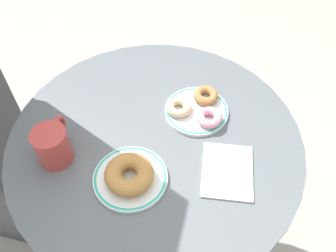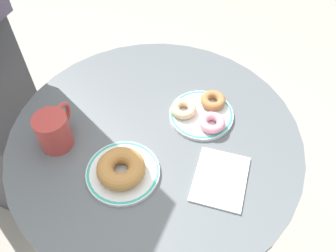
{
  "view_description": "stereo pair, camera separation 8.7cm",
  "coord_description": "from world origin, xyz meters",
  "views": [
    {
      "loc": [
        -0.46,
        -0.28,
        1.47
      ],
      "look_at": [
        0.02,
        -0.03,
        0.79
      ],
      "focal_mm": 38.79,
      "sensor_mm": 36.0,
      "label": 1
    },
    {
      "loc": [
        -0.42,
        -0.35,
        1.47
      ],
      "look_at": [
        0.02,
        -0.03,
        0.79
      ],
      "focal_mm": 38.79,
      "sensor_mm": 36.0,
      "label": 2
    }
  ],
  "objects": [
    {
      "name": "paper_napkin",
      "position": [
        -0.01,
        -0.19,
        0.75
      ],
      "size": [
        0.18,
        0.16,
        0.01
      ],
      "primitive_type": "cube",
      "rotation": [
        0.0,
        0.0,
        0.36
      ],
      "color": "white",
      "rests_on": "cafe_table"
    },
    {
      "name": "donut_old_fashioned",
      "position": [
        -0.13,
        -0.01,
        0.78
      ],
      "size": [
        0.15,
        0.15,
        0.04
      ],
      "primitive_type": "torus",
      "rotation": [
        0.0,
        0.0,
        1.04
      ],
      "color": "#BC7F42",
      "rests_on": "plate_left"
    },
    {
      "name": "donut_cinnamon",
      "position": [
        0.17,
        -0.06,
        0.77
      ],
      "size": [
        0.08,
        0.08,
        0.02
      ],
      "primitive_type": "torus",
      "rotation": [
        0.0,
        0.0,
        6.04
      ],
      "color": "#A36B3D",
      "rests_on": "plate_right"
    },
    {
      "name": "coffee_mug",
      "position": [
        -0.15,
        0.18,
        0.79
      ],
      "size": [
        0.12,
        0.08,
        0.09
      ],
      "color": "#B73D38",
      "rests_on": "cafe_table"
    },
    {
      "name": "ground_plane",
      "position": [
        0.0,
        0.0,
        -0.01
      ],
      "size": [
        7.0,
        7.0,
        0.02
      ],
      "primitive_type": "cube",
      "color": "#9E9389"
    },
    {
      "name": "cafe_table",
      "position": [
        0.0,
        0.0,
        0.5
      ],
      "size": [
        0.74,
        0.74,
        0.75
      ],
      "color": "#565B60",
      "rests_on": "ground"
    },
    {
      "name": "plate_left",
      "position": [
        -0.13,
        -0.01,
        0.75
      ],
      "size": [
        0.17,
        0.17,
        0.01
      ],
      "color": "white",
      "rests_on": "cafe_table"
    },
    {
      "name": "donut_pink_frosted",
      "position": [
        0.11,
        -0.1,
        0.77
      ],
      "size": [
        0.07,
        0.07,
        0.02
      ],
      "primitive_type": "torus",
      "rotation": [
        0.0,
        0.0,
        1.62
      ],
      "color": "pink",
      "rests_on": "plate_right"
    },
    {
      "name": "plate_right",
      "position": [
        0.13,
        -0.05,
        0.75
      ],
      "size": [
        0.17,
        0.17,
        0.01
      ],
      "color": "white",
      "rests_on": "cafe_table"
    },
    {
      "name": "donut_glazed",
      "position": [
        0.1,
        -0.01,
        0.77
      ],
      "size": [
        0.07,
        0.07,
        0.02
      ],
      "primitive_type": "torus",
      "rotation": [
        0.0,
        0.0,
        1.44
      ],
      "color": "#E0B789",
      "rests_on": "plate_right"
    }
  ]
}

